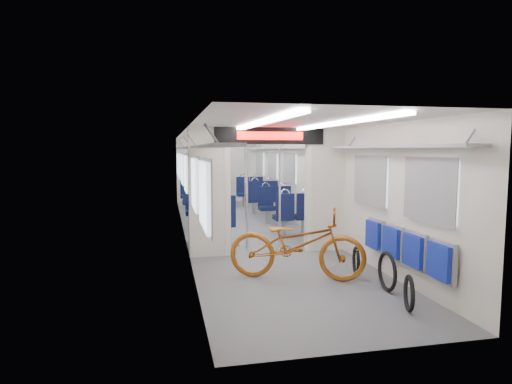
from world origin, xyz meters
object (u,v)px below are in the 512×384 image
bicycle (297,244)px  stanchion_near_left (247,189)px  seat_bay_far_left (196,194)px  flip_bench (404,246)px  bike_hoop_a (409,295)px  stanchion_far_right (245,177)px  stanchion_near_right (280,189)px  bike_hoop_c (356,263)px  seat_bay_near_left (208,211)px  seat_bay_near_right (284,207)px  seat_bay_far_right (256,193)px  stanchion_far_left (225,177)px  bike_hoop_b (387,273)px

bicycle → stanchion_near_left: (-0.34, 2.14, 0.62)m
bicycle → seat_bay_far_left: (-0.96, 7.16, 0.01)m
stanchion_near_left → flip_bench: bearing=-59.3°
bike_hoop_a → seat_bay_far_left: 8.87m
bicycle → stanchion_far_right: stanchion_far_right is taller
stanchion_near_right → seat_bay_far_left: bearing=103.6°
bike_hoop_c → seat_bay_far_left: bearing=104.9°
bike_hoop_a → seat_bay_near_left: size_ratio=0.21×
seat_bay_near_right → seat_bay_far_right: 3.32m
bicycle → stanchion_far_right: 5.50m
flip_bench → seat_bay_near_left: size_ratio=1.01×
bicycle → stanchion_far_left: 5.66m
stanchion_near_right → stanchion_far_left: bearing=98.8°
bicycle → seat_bay_near_left: 3.62m
bicycle → seat_bay_far_right: bearing=14.6°
flip_bench → bike_hoop_a: 1.00m
seat_bay_near_left → bike_hoop_a: bearing=-69.4°
seat_bay_far_left → stanchion_far_left: (0.69, -1.53, 0.61)m
bike_hoop_c → stanchion_far_right: size_ratio=0.19×
seat_bay_far_right → stanchion_far_right: 1.99m
bike_hoop_c → seat_bay_near_left: seat_bay_near_left is taller
bike_hoop_a → stanchion_near_left: bearing=109.0°
stanchion_near_right → seat_bay_near_right: bearing=71.8°
seat_bay_near_left → seat_bay_far_right: (1.87, 3.76, -0.00)m
stanchion_far_right → bike_hoop_a: bearing=-84.5°
seat_bay_far_right → bike_hoop_c: bearing=-89.8°
flip_bench → bike_hoop_c: size_ratio=4.71×
flip_bench → stanchion_far_right: (-1.09, 6.13, 0.57)m
bike_hoop_a → stanchion_near_left: size_ratio=0.19×
bike_hoop_a → stanchion_near_left: 3.97m
flip_bench → stanchion_near_left: size_ratio=0.91×
bike_hoop_a → stanchion_far_left: (-1.19, 7.12, 0.95)m
seat_bay_near_right → stanchion_far_right: stanchion_far_right is taller
flip_bench → seat_bay_near_right: (-0.42, 4.60, -0.06)m
bike_hoop_c → seat_bay_far_left: size_ratio=0.22×
bike_hoop_b → seat_bay_far_left: (-1.99, 7.93, 0.29)m
flip_bench → seat_bay_far_left: seat_bay_far_left is taller
bike_hoop_a → bike_hoop_b: size_ratio=0.82×
stanchion_far_left → seat_bay_far_left: bearing=114.1°
bike_hoop_b → stanchion_far_right: 6.35m
bicycle → flip_bench: bicycle is taller
seat_bay_near_left → seat_bay_far_left: seat_bay_near_left is taller
seat_bay_near_left → stanchion_far_right: size_ratio=0.90×
bicycle → bike_hoop_a: bearing=-126.9°
bicycle → seat_bay_far_right: (0.91, 7.24, 0.02)m
seat_bay_near_right → seat_bay_far_right: size_ratio=0.93×
bicycle → stanchion_near_right: (0.28, 2.01, 0.62)m
bicycle → stanchion_far_right: size_ratio=0.87×
seat_bay_near_right → seat_bay_far_right: seat_bay_far_right is taller
seat_bay_far_left → seat_bay_far_right: 1.87m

